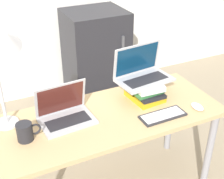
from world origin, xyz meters
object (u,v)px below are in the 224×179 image
Objects in this scene: laptop_left at (65,113)px; desk_lamp at (6,51)px; mini_fridge at (96,57)px; wireless_keyboard at (163,116)px; laptop_on_books at (142,73)px; mouse at (197,107)px; mug at (25,132)px; book_stack at (145,90)px.

laptop_left is 0.51m from desk_lamp.
mini_fridge is at bearing 59.83° from laptop_left.
laptop_left is 0.61m from wireless_keyboard.
mouse is (0.24, -0.31, -0.16)m from laptop_on_books.
wireless_keyboard is 1.49m from mini_fridge.
desk_lamp is at bearing 92.89° from mug.
book_stack reaches higher than mug.
mini_fridge is at bearing 93.81° from mouse.
laptop_left is 2.44× the size of mug.
book_stack is 0.40× the size of desk_lamp.
laptop_on_books is (-0.00, 0.05, 0.11)m from book_stack.
mini_fridge reaches higher than mug.
mug is at bearing 170.28° from wireless_keyboard.
mini_fridge is at bearing 83.40° from book_stack.
laptop_on_books is at bearing -0.87° from desk_lamp.
wireless_keyboard is (-0.01, -0.29, -0.17)m from laptop_on_books.
mug is 0.22× the size of desk_lamp.
laptop_left reaches higher than mug.
mug is at bearing -87.11° from desk_lamp.
laptop_on_books is at bearing 87.69° from wireless_keyboard.
desk_lamp is at bearing 159.87° from wireless_keyboard.
wireless_keyboard is at bearing -92.31° from laptop_on_books.
wireless_keyboard is 1.01m from desk_lamp.
mug is at bearing -173.09° from book_stack.
mouse is 1.51m from mini_fridge.
desk_lamp is at bearing 179.13° from laptop_on_books.
mug is (-1.08, 0.16, 0.04)m from mouse.
book_stack is 1.26m from mini_fridge.
wireless_keyboard is (-0.01, -0.24, -0.05)m from book_stack.
desk_lamp reaches higher than laptop_on_books.
book_stack is (0.58, 0.01, 0.01)m from laptop_left.
desk_lamp reaches higher than wireless_keyboard.
mini_fridge is at bearing 49.60° from desk_lamp.
wireless_keyboard is at bearing -96.01° from mini_fridge.
laptop_left reaches higher than mouse.
mini_fridge is (0.72, 1.24, -0.26)m from laptop_left.
laptop_on_books is 0.43m from mouse.
mouse is at bearing -52.44° from laptop_on_books.
mini_fridge is (0.99, 1.16, -0.69)m from desk_lamp.
mouse is at bearing -17.04° from laptop_left.
laptop_on_books reaches higher than wireless_keyboard.
desk_lamp reaches higher than laptop_left.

